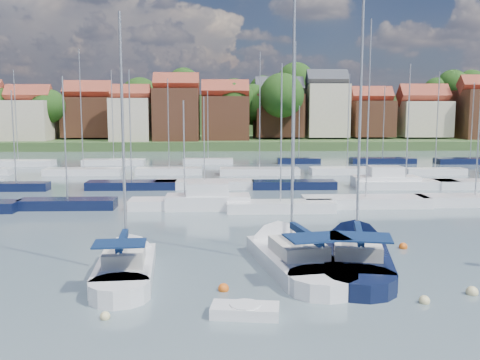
{
  "coord_description": "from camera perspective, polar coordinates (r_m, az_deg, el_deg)",
  "views": [
    {
      "loc": [
        -4.31,
        -24.2,
        8.3
      ],
      "look_at": [
        -2.85,
        14.0,
        3.24
      ],
      "focal_mm": 40.0,
      "sensor_mm": 36.0,
      "label": 1
    }
  ],
  "objects": [
    {
      "name": "buoy_b",
      "position": [
        22.66,
        -14.19,
        -14.17
      ],
      "size": [
        0.42,
        0.42,
        0.42
      ],
      "primitive_type": "sphere",
      "color": "beige",
      "rests_on": "ground"
    },
    {
      "name": "marina_field",
      "position": [
        60.19,
        3.76,
        0.01
      ],
      "size": [
        79.62,
        41.41,
        15.93
      ],
      "color": "white",
      "rests_on": "ground"
    },
    {
      "name": "sailboat_centre",
      "position": [
        30.18,
        4.83,
        -7.75
      ],
      "size": [
        5.59,
        12.86,
        16.89
      ],
      "rotation": [
        0.0,
        0.0,
        1.76
      ],
      "color": "white",
      "rests_on": "ground"
    },
    {
      "name": "sailboat_left",
      "position": [
        28.65,
        -11.88,
        -8.71
      ],
      "size": [
        3.57,
        10.49,
        14.06
      ],
      "rotation": [
        0.0,
        0.0,
        1.65
      ],
      "color": "white",
      "rests_on": "ground"
    },
    {
      "name": "ground",
      "position": [
        64.88,
        1.64,
        0.19
      ],
      "size": [
        260.0,
        260.0,
        0.0
      ],
      "primitive_type": "plane",
      "color": "#43535B",
      "rests_on": "ground"
    },
    {
      "name": "far_shore_town",
      "position": [
        157.05,
        0.2,
        6.19
      ],
      "size": [
        212.46,
        90.0,
        22.27
      ],
      "color": "#3C552A",
      "rests_on": "ground"
    },
    {
      "name": "buoy_d",
      "position": [
        24.96,
        19.05,
        -12.3
      ],
      "size": [
        0.48,
        0.48,
        0.48
      ],
      "primitive_type": "sphere",
      "color": "beige",
      "rests_on": "ground"
    },
    {
      "name": "buoy_c",
      "position": [
        25.15,
        -1.77,
        -11.72
      ],
      "size": [
        0.51,
        0.51,
        0.51
      ],
      "primitive_type": "sphere",
      "color": "#D85914",
      "rests_on": "ground"
    },
    {
      "name": "tender",
      "position": [
        22.21,
        0.55,
        -13.76
      ],
      "size": [
        2.89,
        1.63,
        0.59
      ],
      "rotation": [
        0.0,
        0.0,
        -0.14
      ],
      "color": "white",
      "rests_on": "ground"
    },
    {
      "name": "buoy_e",
      "position": [
        31.92,
        10.24,
        -7.65
      ],
      "size": [
        0.44,
        0.44,
        0.44
      ],
      "primitive_type": "sphere",
      "color": "beige",
      "rests_on": "ground"
    },
    {
      "name": "buoy_f",
      "position": [
        26.83,
        23.5,
        -11.12
      ],
      "size": [
        0.55,
        0.55,
        0.55
      ],
      "primitive_type": "sphere",
      "color": "beige",
      "rests_on": "ground"
    },
    {
      "name": "buoy_g",
      "position": [
        33.83,
        17.0,
        -6.99
      ],
      "size": [
        0.51,
        0.51,
        0.51
      ],
      "primitive_type": "sphere",
      "color": "#D85914",
      "rests_on": "ground"
    },
    {
      "name": "sailboat_navy",
      "position": [
        30.97,
        12.18,
        -7.5
      ],
      "size": [
        5.88,
        13.07,
        17.47
      ],
      "rotation": [
        0.0,
        0.0,
        1.36
      ],
      "color": "black",
      "rests_on": "ground"
    }
  ]
}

